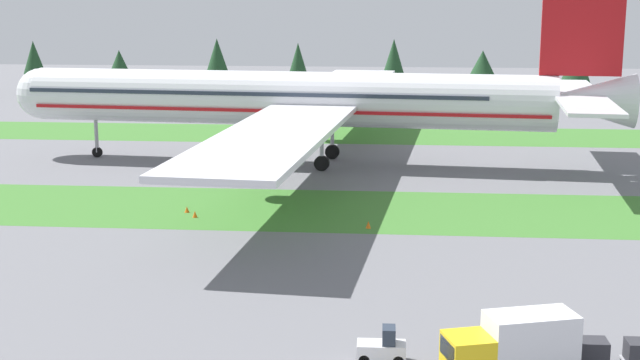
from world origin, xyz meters
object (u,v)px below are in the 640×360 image
at_px(catering_truck, 513,346).
at_px(cargo_dolly_lead, 477,348).
at_px(airliner, 310,99).
at_px(cargo_dolly_third, 588,351).
at_px(taxiway_marker_0, 195,214).
at_px(cargo_dolly_second, 533,350).
at_px(taxiway_marker_1, 187,209).
at_px(taxiway_marker_2, 368,225).
at_px(baggage_tug, 383,347).

bearing_deg(catering_truck, cargo_dolly_lead, 20.91).
bearing_deg(airliner, cargo_dolly_lead, -160.60).
xyz_separation_m(cargo_dolly_third, taxiway_marker_0, (-27.89, 29.86, -0.62)).
xyz_separation_m(cargo_dolly_second, cargo_dolly_third, (2.90, 0.05, 0.00)).
xyz_separation_m(airliner, taxiway_marker_1, (-8.83, -24.06, -7.31)).
bearing_deg(cargo_dolly_lead, catering_truck, -143.09).
xyz_separation_m(airliner, cargo_dolly_third, (20.19, -55.66, -6.66)).
bearing_deg(cargo_dolly_lead, cargo_dolly_second, -90.00).
height_order(airliner, catering_truck, airliner).
height_order(catering_truck, taxiway_marker_2, catering_truck).
bearing_deg(baggage_tug, taxiway_marker_0, 28.55).
bearing_deg(taxiway_marker_2, baggage_tug, -86.52).
height_order(cargo_dolly_second, cargo_dolly_third, same).
distance_m(cargo_dolly_second, cargo_dolly_third, 2.90).
xyz_separation_m(cargo_dolly_lead, cargo_dolly_third, (5.80, 0.11, 0.00)).
distance_m(airliner, taxiway_marker_1, 26.66).
relative_size(cargo_dolly_second, taxiway_marker_1, 4.12).
relative_size(airliner, cargo_dolly_second, 39.22).
relative_size(cargo_dolly_lead, taxiway_marker_2, 3.64).
relative_size(baggage_tug, taxiway_marker_1, 4.86).
bearing_deg(cargo_dolly_third, taxiway_marker_2, 23.42).
distance_m(baggage_tug, taxiway_marker_0, 34.56).
xyz_separation_m(cargo_dolly_second, taxiway_marker_2, (-9.61, 27.55, -0.61)).
height_order(cargo_dolly_second, taxiway_marker_2, cargo_dolly_second).
bearing_deg(cargo_dolly_third, cargo_dolly_lead, 90.00).
relative_size(cargo_dolly_second, taxiway_marker_2, 3.64).
relative_size(cargo_dolly_second, cargo_dolly_third, 1.00).
bearing_deg(taxiway_marker_0, baggage_tug, -60.41).
xyz_separation_m(airliner, catering_truck, (15.97, -57.79, -5.63)).
bearing_deg(taxiway_marker_0, cargo_dolly_second, -50.12).
height_order(taxiway_marker_0, taxiway_marker_2, taxiway_marker_2).
xyz_separation_m(cargo_dolly_second, catering_truck, (-1.32, -2.08, 1.03)).
relative_size(cargo_dolly_third, taxiway_marker_0, 3.74).
distance_m(cargo_dolly_lead, taxiway_marker_2, 28.41).
relative_size(cargo_dolly_third, catering_truck, 0.30).
height_order(cargo_dolly_third, catering_truck, catering_truck).
height_order(airliner, cargo_dolly_third, airliner).
bearing_deg(cargo_dolly_second, catering_truck, 146.65).
xyz_separation_m(baggage_tug, taxiway_marker_0, (-17.06, 30.05, -0.52)).
relative_size(cargo_dolly_lead, taxiway_marker_1, 4.12).
distance_m(airliner, cargo_dolly_third, 59.58).
relative_size(airliner, cargo_dolly_lead, 39.22).
distance_m(cargo_dolly_lead, cargo_dolly_second, 2.90).
distance_m(taxiway_marker_0, taxiway_marker_1, 2.08).
bearing_deg(airliner, taxiway_marker_2, -159.82).
height_order(cargo_dolly_third, taxiway_marker_2, cargo_dolly_third).
height_order(baggage_tug, catering_truck, catering_truck).
xyz_separation_m(cargo_dolly_lead, cargo_dolly_second, (2.90, 0.05, 0.00)).
bearing_deg(taxiway_marker_0, cargo_dolly_lead, -53.60).
bearing_deg(catering_truck, baggage_tug, 56.61).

